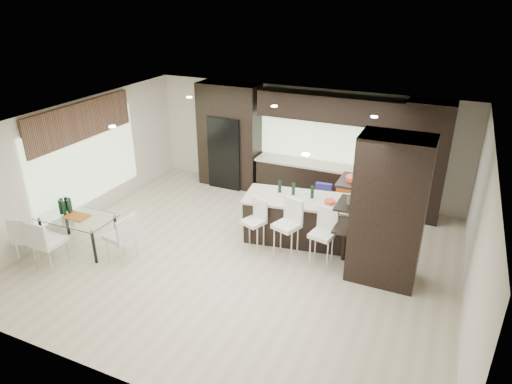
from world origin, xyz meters
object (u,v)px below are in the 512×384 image
at_px(stool_mid, 286,236).
at_px(dining_table, 80,232).
at_px(floor_vase, 367,242).
at_px(chair_far, 32,240).
at_px(stool_right, 322,245).
at_px(bench, 334,215).
at_px(stool_left, 253,231).
at_px(chair_end, 121,239).
at_px(kitchen_island, 300,219).
at_px(chair_near, 49,245).

xyz_separation_m(stool_mid, dining_table, (-3.95, -1.33, -0.14)).
xyz_separation_m(stool_mid, floor_vase, (1.52, 0.11, 0.18)).
relative_size(stool_mid, chair_far, 1.06).
bearing_deg(stool_right, dining_table, -153.20).
bearing_deg(chair_far, dining_table, 39.33).
bearing_deg(dining_table, bench, 33.07).
relative_size(stool_left, floor_vase, 0.66).
xyz_separation_m(bench, chair_far, (-4.89, -3.80, 0.21)).
bearing_deg(stool_right, chair_end, -148.81).
bearing_deg(bench, kitchen_island, -122.98).
bearing_deg(stool_left, floor_vase, 22.97).
bearing_deg(floor_vase, stool_right, -172.93).
relative_size(stool_mid, stool_right, 1.05).
distance_m(stool_left, chair_far, 4.26).
bearing_deg(chair_near, floor_vase, 22.40).
bearing_deg(stool_mid, stool_right, 20.27).
height_order(floor_vase, chair_end, floor_vase).
bearing_deg(kitchen_island, chair_end, -152.49).
xyz_separation_m(floor_vase, chair_near, (-5.46, -2.19, -0.20)).
distance_m(kitchen_island, chair_near, 4.90).
distance_m(stool_right, dining_table, 4.85).
relative_size(dining_table, chair_end, 1.64).
bearing_deg(kitchen_island, stool_left, -140.92).
bearing_deg(stool_left, kitchen_island, 68.90).
bearing_deg(chair_near, chair_end, 35.80).
bearing_deg(stool_mid, bench, 93.56).
xyz_separation_m(stool_right, chair_far, (-5.11, -2.09, -0.00)).
bearing_deg(dining_table, stool_mid, 17.23).
xyz_separation_m(stool_left, stool_mid, (0.71, -0.02, 0.05)).
relative_size(kitchen_island, chair_near, 2.44).
height_order(kitchen_island, stool_right, kitchen_island).
distance_m(stool_mid, bench, 1.80).
relative_size(stool_right, dining_table, 0.64).
bearing_deg(stool_mid, chair_end, -135.81).
height_order(kitchen_island, chair_far, kitchen_island).
bearing_deg(stool_right, floor_vase, 17.75).
distance_m(floor_vase, chair_near, 5.89).
height_order(stool_right, floor_vase, floor_vase).
distance_m(kitchen_island, dining_table, 4.50).
relative_size(stool_left, dining_table, 0.60).
bearing_deg(bench, stool_right, -87.34).
bearing_deg(kitchen_island, floor_vase, -33.90).
bearing_deg(chair_far, chair_end, 7.14).
bearing_deg(bench, dining_table, -150.13).
bearing_deg(kitchen_island, bench, 52.58).
xyz_separation_m(kitchen_island, stool_left, (-0.71, -0.79, -0.04)).
relative_size(chair_far, chair_end, 1.04).
distance_m(bench, dining_table, 5.38).
height_order(stool_mid, stool_right, stool_mid).
bearing_deg(bench, chair_near, -144.07).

